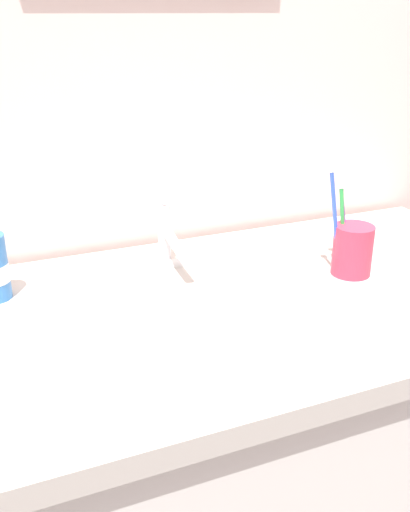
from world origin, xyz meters
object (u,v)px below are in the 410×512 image
Objects in this scene: toothbrush_blue at (334,210)px; toothbrush_purple at (343,209)px; toothbrush_green at (342,216)px; faucet at (168,237)px; toothbrush_cup at (353,250)px.

toothbrush_blue is 1.07× the size of toothbrush_purple.
toothbrush_purple reaches higher than toothbrush_green.
toothbrush_blue is at bearing -29.76° from faucet.
toothbrush_purple reaches higher than toothbrush_cup.
toothbrush_blue is (-0.04, 0.01, 0.08)m from toothbrush_cup.
toothbrush_purple is at bearing 32.14° from toothbrush_blue.
faucet is at bearing 151.77° from toothbrush_cup.
faucet is 0.30m from toothbrush_blue.
toothbrush_blue is at bearing -147.86° from toothbrush_purple.
toothbrush_cup is 0.52× the size of toothbrush_green.
toothbrush_cup is 0.44× the size of toothbrush_blue.
toothbrush_green is at bearing 18.96° from toothbrush_blue.
toothbrush_purple is (0.29, -0.13, 0.06)m from faucet.
toothbrush_green is at bearing -123.94° from toothbrush_purple.
toothbrush_cup is at bearing -16.92° from toothbrush_blue.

